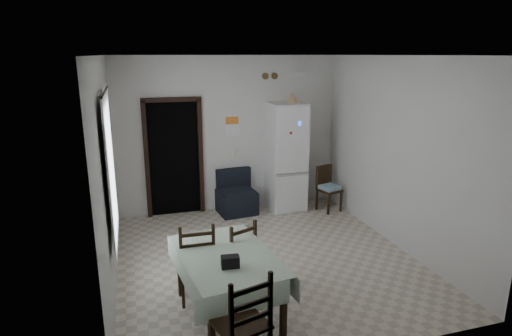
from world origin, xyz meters
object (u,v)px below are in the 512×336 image
object	(u,v)px
navy_seat	(237,192)
dining_chair_far_right	(235,255)
dining_table	(227,286)
corner_chair	(329,189)
dining_chair_near_head	(240,321)
dining_chair_far_left	(196,260)
fridge	(286,157)

from	to	relation	value
navy_seat	dining_chair_far_right	bearing A→B (deg)	-110.58
dining_table	corner_chair	bearing A→B (deg)	40.20
dining_table	dining_chair_near_head	world-z (taller)	dining_chair_near_head
dining_table	dining_chair_far_right	distance (m)	0.59
dining_chair_far_right	navy_seat	bearing A→B (deg)	-126.09
dining_chair_far_left	dining_chair_far_right	bearing A→B (deg)	-173.56
dining_chair_far_left	dining_chair_near_head	xyz separation A→B (m)	(0.19, -1.39, 0.03)
fridge	corner_chair	size ratio (longest dim) A/B	2.35
dining_table	dining_chair_far_left	world-z (taller)	dining_chair_far_left
fridge	dining_chair_near_head	world-z (taller)	fridge
dining_chair_far_right	corner_chair	bearing A→B (deg)	-158.39
corner_chair	dining_chair_far_left	distance (m)	3.71
corner_chair	dining_table	bearing A→B (deg)	-149.78
navy_seat	corner_chair	size ratio (longest dim) A/B	0.93
navy_seat	corner_chair	distance (m)	1.77
fridge	navy_seat	bearing A→B (deg)	179.53
navy_seat	dining_chair_far_left	distance (m)	2.94
navy_seat	dining_chair_far_right	size ratio (longest dim) A/B	0.85
dining_chair_far_left	dining_chair_near_head	bearing A→B (deg)	99.01
navy_seat	dining_table	world-z (taller)	navy_seat
dining_chair_far_left	fridge	bearing A→B (deg)	-127.46
dining_chair_far_left	dining_table	bearing A→B (deg)	120.28
navy_seat	dining_chair_near_head	size ratio (longest dim) A/B	0.75
dining_chair_near_head	dining_chair_far_right	bearing A→B (deg)	-117.81
navy_seat	corner_chair	world-z (taller)	corner_chair
fridge	dining_chair_far_left	bearing A→B (deg)	-129.20
navy_seat	dining_chair_far_right	xyz separation A→B (m)	(-0.68, -2.65, 0.07)
corner_chair	dining_chair_far_right	bearing A→B (deg)	-153.26
corner_chair	dining_chair_far_right	size ratio (longest dim) A/B	0.91
corner_chair	dining_chair_near_head	size ratio (longest dim) A/B	0.80
dining_chair_far_right	dining_chair_near_head	xyz separation A→B (m)	(-0.31, -1.44, 0.06)
fridge	dining_chair_far_left	distance (m)	3.49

